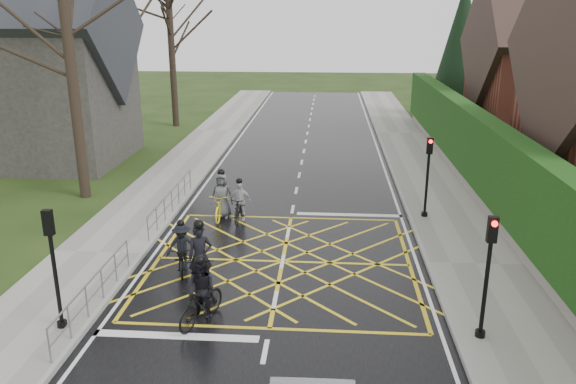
# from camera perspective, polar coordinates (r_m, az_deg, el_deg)

# --- Properties ---
(ground) EXTENTS (120.00, 120.00, 0.00)m
(ground) POSITION_cam_1_polar(r_m,az_deg,el_deg) (17.99, -0.56, -7.09)
(ground) COLOR black
(ground) RESTS_ON ground
(road) EXTENTS (9.00, 80.00, 0.01)m
(road) POSITION_cam_1_polar(r_m,az_deg,el_deg) (17.98, -0.56, -7.07)
(road) COLOR black
(road) RESTS_ON ground
(sidewalk_right) EXTENTS (3.00, 80.00, 0.15)m
(sidewalk_right) POSITION_cam_1_polar(r_m,az_deg,el_deg) (18.50, 18.45, -7.08)
(sidewalk_right) COLOR gray
(sidewalk_right) RESTS_ON ground
(sidewalk_left) EXTENTS (3.00, 80.00, 0.15)m
(sidewalk_left) POSITION_cam_1_polar(r_m,az_deg,el_deg) (19.36, -18.66, -5.98)
(sidewalk_left) COLOR gray
(sidewalk_left) RESTS_ON ground
(stone_wall) EXTENTS (0.50, 38.00, 0.70)m
(stone_wall) POSITION_cam_1_polar(r_m,az_deg,el_deg) (24.26, 19.23, -0.56)
(stone_wall) COLOR slate
(stone_wall) RESTS_ON ground
(hedge) EXTENTS (0.90, 38.00, 2.80)m
(hedge) POSITION_cam_1_polar(r_m,az_deg,el_deg) (23.80, 19.65, 3.45)
(hedge) COLOR black
(hedge) RESTS_ON stone_wall
(house_far) EXTENTS (9.80, 8.80, 10.30)m
(house_far) POSITION_cam_1_polar(r_m,az_deg,el_deg) (36.93, 25.92, 11.04)
(house_far) COLOR brown
(house_far) RESTS_ON ground
(conifer) EXTENTS (4.60, 4.60, 10.00)m
(conifer) POSITION_cam_1_polar(r_m,az_deg,el_deg) (43.38, 17.15, 13.59)
(conifer) COLOR black
(conifer) RESTS_ON ground
(church) EXTENTS (8.80, 7.80, 11.00)m
(church) POSITION_cam_1_polar(r_m,az_deg,el_deg) (32.06, -24.06, 11.55)
(church) COLOR #2D2B28
(church) RESTS_ON ground
(tree_near) EXTENTS (9.24, 9.24, 11.44)m
(tree_near) POSITION_cam_1_polar(r_m,az_deg,el_deg) (24.56, -21.83, 17.38)
(tree_near) COLOR black
(tree_near) RESTS_ON ground
(tree_far) EXTENTS (8.40, 8.40, 10.40)m
(tree_far) POSITION_cam_1_polar(r_m,az_deg,el_deg) (39.73, -11.93, 16.85)
(tree_far) COLOR black
(tree_far) RESTS_ON ground
(railing_south) EXTENTS (0.05, 5.04, 1.03)m
(railing_south) POSITION_cam_1_polar(r_m,az_deg,el_deg) (15.65, -19.13, -8.96)
(railing_south) COLOR slate
(railing_south) RESTS_ON ground
(railing_north) EXTENTS (0.05, 6.04, 1.03)m
(railing_north) POSITION_cam_1_polar(r_m,az_deg,el_deg) (22.19, -11.76, -0.39)
(railing_north) COLOR slate
(railing_north) RESTS_ON ground
(traffic_light_ne) EXTENTS (0.24, 0.31, 3.21)m
(traffic_light_ne) POSITION_cam_1_polar(r_m,az_deg,el_deg) (21.62, 13.96, 1.39)
(traffic_light_ne) COLOR black
(traffic_light_ne) RESTS_ON ground
(traffic_light_se) EXTENTS (0.24, 0.31, 3.21)m
(traffic_light_se) POSITION_cam_1_polar(r_m,az_deg,el_deg) (13.94, 19.52, -8.36)
(traffic_light_se) COLOR black
(traffic_light_se) RESTS_ON ground
(traffic_light_sw) EXTENTS (0.24, 0.31, 3.21)m
(traffic_light_sw) POSITION_cam_1_polar(r_m,az_deg,el_deg) (14.66, -22.60, -7.41)
(traffic_light_sw) COLOR black
(traffic_light_sw) RESTS_ON ground
(cyclist_rear) EXTENTS (1.29, 2.24, 2.06)m
(cyclist_rear) POSITION_cam_1_polar(r_m,az_deg,el_deg) (16.29, -8.91, -7.47)
(cyclist_rear) COLOR black
(cyclist_rear) RESTS_ON ground
(cyclist_back) EXTENTS (1.20, 1.88, 1.83)m
(cyclist_back) POSITION_cam_1_polar(r_m,az_deg,el_deg) (14.58, -8.81, -10.54)
(cyclist_back) COLOR black
(cyclist_back) RESTS_ON ground
(cyclist_mid) EXTENTS (1.08, 1.78, 1.64)m
(cyclist_mid) POSITION_cam_1_polar(r_m,az_deg,el_deg) (17.48, -10.73, -6.04)
(cyclist_mid) COLOR black
(cyclist_mid) RESTS_ON ground
(cyclist_front) EXTENTS (0.91, 1.68, 1.67)m
(cyclist_front) POSITION_cam_1_polar(r_m,az_deg,el_deg) (21.30, -4.94, -1.35)
(cyclist_front) COLOR black
(cyclist_front) RESTS_ON ground
(cyclist_lead) EXTENTS (0.88, 2.01, 1.94)m
(cyclist_lead) POSITION_cam_1_polar(r_m,az_deg,el_deg) (21.63, -6.74, -0.94)
(cyclist_lead) COLOR yellow
(cyclist_lead) RESTS_ON ground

